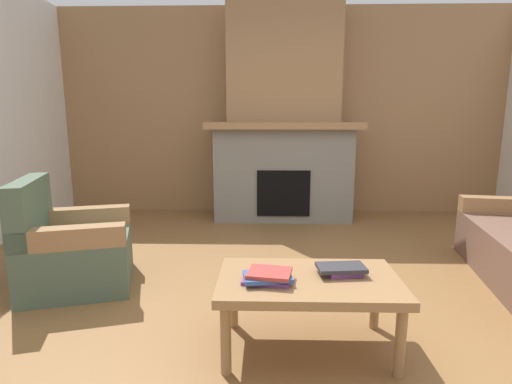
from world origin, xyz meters
TOP-DOWN VIEW (x-y plane):
  - ground at (0.00, 0.00)m, footprint 9.00×9.00m
  - wall_back_wood_panel at (0.00, 3.00)m, footprint 6.00×0.12m
  - fireplace at (0.00, 2.62)m, footprint 1.90×0.82m
  - armchair at (-1.71, 0.37)m, footprint 0.94×0.94m
  - coffee_table at (0.03, -0.46)m, footprint 1.00×0.60m
  - book_stack_near_edge at (-0.20, -0.52)m, footprint 0.28×0.22m
  - book_stack_center at (0.22, -0.40)m, footprint 0.28×0.21m

SIDE VIEW (x-z plane):
  - ground at x=0.00m, z-range 0.00..0.00m
  - armchair at x=-1.71m, z-range -0.13..0.72m
  - coffee_table at x=0.03m, z-range 0.16..0.59m
  - book_stack_center at x=0.22m, z-range 0.43..0.48m
  - book_stack_near_edge at x=-0.20m, z-range 0.43..0.49m
  - fireplace at x=0.00m, z-range -0.19..2.51m
  - wall_back_wood_panel at x=0.00m, z-range 0.00..2.70m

